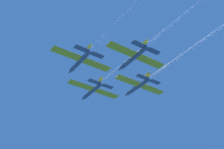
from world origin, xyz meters
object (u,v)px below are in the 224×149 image
object	(u,v)px
jet_lead	(110,76)
jet_slot	(162,34)
jet_left_wing	(97,44)
jet_right_wing	(163,69)

from	to	relation	value
jet_lead	jet_slot	world-z (taller)	jet_lead
jet_lead	jet_left_wing	xyz separation A→B (m)	(-12.21, -11.44, 0.46)
jet_left_wing	jet_slot	size ratio (longest dim) A/B	0.88
jet_left_wing	jet_lead	bearing A→B (deg)	43.13
jet_left_wing	jet_right_wing	xyz separation A→B (m)	(24.59, -1.26, -0.08)
jet_lead	jet_left_wing	world-z (taller)	jet_left_wing
jet_lead	jet_slot	xyz separation A→B (m)	(-0.18, -26.00, -0.56)
jet_lead	jet_slot	distance (m)	26.01
jet_left_wing	jet_slot	xyz separation A→B (m)	(12.03, -14.56, -1.02)
jet_lead	jet_left_wing	bearing A→B (deg)	-136.87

